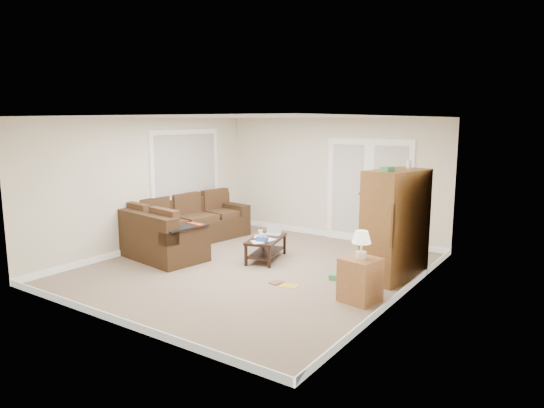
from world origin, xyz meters
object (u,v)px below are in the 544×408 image
Objects in this scene: coffee_table at (266,248)px; side_cabinet at (360,276)px; sectional_sofa at (179,230)px; tv_armoire at (395,224)px.

side_cabinet is at bearing -39.27° from coffee_table.
coffee_table is 1.10× the size of side_cabinet.
sectional_sofa is at bearing -179.23° from side_cabinet.
sectional_sofa is 3.09× the size of side_cabinet.
side_cabinet is (2.21, -0.93, 0.14)m from coffee_table.
coffee_table is (1.89, 0.26, -0.12)m from sectional_sofa.
tv_armoire is 1.31m from side_cabinet.
sectional_sofa is at bearing -160.07° from tv_armoire.
side_cabinet is at bearing -0.70° from sectional_sofa.
side_cabinet is (-0.02, -1.20, -0.51)m from tv_armoire.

